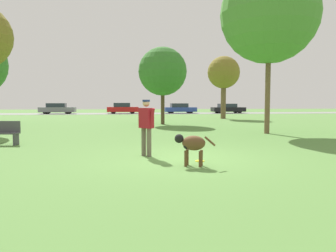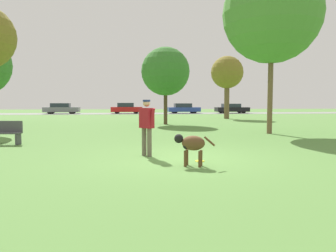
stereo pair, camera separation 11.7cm
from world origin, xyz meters
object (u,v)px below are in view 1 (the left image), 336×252
object	(u,v)px
person	(146,123)
parked_car_black	(228,108)
parked_car_red	(122,108)
tree_near_right	(269,14)
parked_car_grey	(57,109)
tree_mid_center	(163,72)
parked_car_blue	(180,108)
dog	(192,144)
tree_far_right	(224,73)
frisbee	(200,161)

from	to	relation	value
person	parked_car_black	size ratio (longest dim) A/B	0.36
person	parked_car_red	distance (m)	33.75
person	tree_near_right	size ratio (longest dim) A/B	0.20
tree_near_right	parked_car_grey	xyz separation A→B (m)	(-15.48, 28.01, -4.95)
tree_mid_center	parked_car_blue	xyz separation A→B (m)	(4.59, 21.08, -2.90)
parked_car_grey	tree_near_right	bearing A→B (deg)	-61.56
dog	tree_near_right	world-z (taller)	tree_near_right
parked_car_blue	parked_car_black	bearing A→B (deg)	-5.06
dog	tree_far_right	xyz separation A→B (m)	(7.15, 21.28, 3.58)
dog	tree_far_right	distance (m)	22.74
parked_car_blue	tree_near_right	bearing A→B (deg)	-92.83
frisbee	tree_mid_center	size ratio (longest dim) A/B	0.05
frisbee	tree_far_right	xyz separation A→B (m)	(6.82, 20.71, 4.10)
parked_car_grey	person	bearing A→B (deg)	-75.11
tree_mid_center	parked_car_grey	xyz separation A→B (m)	(-11.20, 21.00, -2.88)
person	parked_car_black	bearing A→B (deg)	120.92
dog	parked_car_grey	bearing A→B (deg)	-53.07
dog	frisbee	size ratio (longest dim) A/B	4.04
tree_near_right	dog	bearing A→B (deg)	-124.76
dog	parked_car_black	bearing A→B (deg)	-88.07
tree_near_right	frisbee	bearing A→B (deg)	-125.15
dog	parked_car_red	distance (m)	35.36
dog	parked_car_red	world-z (taller)	parked_car_red
tree_far_right	parked_car_black	bearing A→B (deg)	70.88
dog	tree_mid_center	bearing A→B (deg)	-72.78
person	parked_car_grey	size ratio (longest dim) A/B	0.36
person	parked_car_blue	world-z (taller)	person
parked_car_grey	parked_car_red	size ratio (longest dim) A/B	1.09
person	parked_car_blue	distance (m)	34.59
frisbee	parked_car_red	world-z (taller)	parked_car_red
parked_car_blue	parked_car_black	size ratio (longest dim) A/B	0.98
tree_mid_center	parked_car_grey	distance (m)	23.97
frisbee	person	bearing A→B (deg)	143.11
frisbee	parked_car_blue	xyz separation A→B (m)	(5.15, 34.97, 0.65)
dog	tree_far_right	world-z (taller)	tree_far_right
parked_car_red	parked_car_black	world-z (taller)	parked_car_red
tree_mid_center	parked_car_grey	world-z (taller)	tree_mid_center
parked_car_grey	parked_car_blue	xyz separation A→B (m)	(15.79, 0.08, -0.02)
tree_far_right	parked_car_grey	size ratio (longest dim) A/B	1.27
person	tree_far_right	xyz separation A→B (m)	(8.13, 19.72, 3.18)
person	parked_car_grey	bearing A→B (deg)	157.36
tree_far_right	tree_mid_center	distance (m)	9.27
parked_car_red	parked_car_blue	bearing A→B (deg)	0.27
tree_mid_center	parked_car_blue	distance (m)	21.77
tree_mid_center	tree_far_right	bearing A→B (deg)	47.42
frisbee	parked_car_black	xyz separation A→B (m)	(11.65, 34.64, 0.63)
parked_car_red	parked_car_black	size ratio (longest dim) A/B	0.92
tree_near_right	parked_car_black	distance (m)	29.02
tree_near_right	parked_car_grey	distance (m)	32.39
dog	parked_car_black	size ratio (longest dim) A/B	0.22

